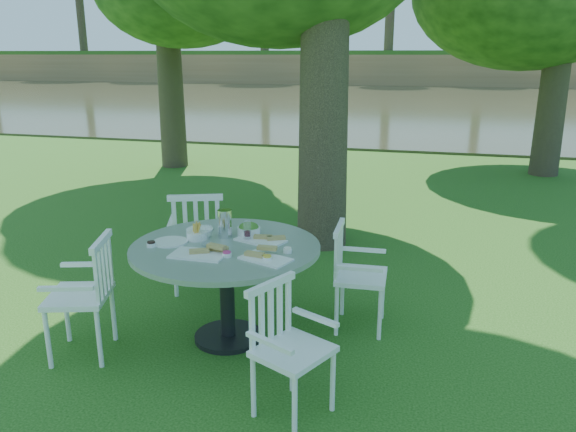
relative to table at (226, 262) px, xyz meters
name	(u,v)px	position (x,y,z in m)	size (l,w,h in m)	color
ground	(282,310)	(0.29, 0.64, -0.68)	(140.00, 140.00, 0.00)	#14410D
table	(226,262)	(0.00, 0.00, 0.00)	(1.51, 1.51, 0.82)	black
chair_ne	(351,268)	(0.93, 0.50, -0.15)	(0.45, 0.48, 0.90)	white
chair_nw	(198,234)	(-0.62, 0.84, -0.08)	(0.65, 0.63, 1.02)	white
chair_sw	(90,288)	(-0.92, -0.49, -0.12)	(0.57, 0.59, 0.95)	white
chair_se	(283,338)	(0.70, -0.80, -0.16)	(0.57, 0.58, 0.88)	white
tableware	(225,237)	(-0.04, 0.08, 0.19)	(1.21, 0.83, 0.23)	white
river	(413,104)	(0.29, 23.64, -0.68)	(100.00, 28.00, 0.12)	#2F311D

